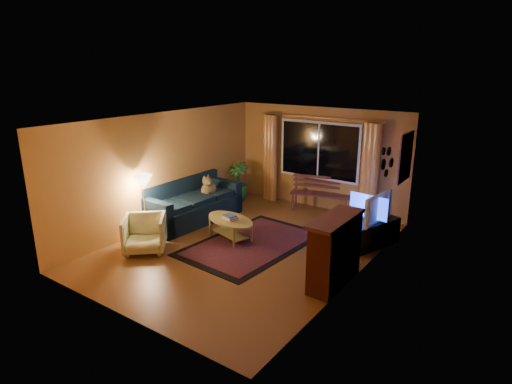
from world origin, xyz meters
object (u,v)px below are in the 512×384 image
Objects in this scene: floor_lamp at (145,207)px; armchair at (144,232)px; sofa at (192,201)px; tv_console at (371,234)px; coffee_table at (230,229)px; bench at (320,203)px.

armchair is at bearing -42.67° from floor_lamp.
tv_console is at bearing 17.11° from sofa.
bench is at bearing 75.16° from coffee_table.
coffee_table is (1.39, -0.35, -0.25)m from sofa.
armchair is 0.76m from floor_lamp.
armchair is at bearing -73.80° from sofa.
armchair is at bearing -123.11° from tv_console.
armchair is 1.72m from coffee_table.
sofa is at bearing 165.75° from coffee_table.
floor_lamp is at bearing 96.14° from armchair.
sofa reaches higher than bench.
floor_lamp reaches higher than armchair.
bench is 4.21m from floor_lamp.
sofa is at bearing 84.82° from floor_lamp.
sofa is 1.80m from armchair.
floor_lamp is 4.60m from tv_console.
bench is 1.09× the size of floor_lamp.
floor_lamp is at bearing -131.86° from tv_console.
coffee_table is (0.98, 1.40, -0.17)m from armchair.
sofa is 4.01m from tv_console.
sofa reaches higher than coffee_table.
floor_lamp reaches higher than bench.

